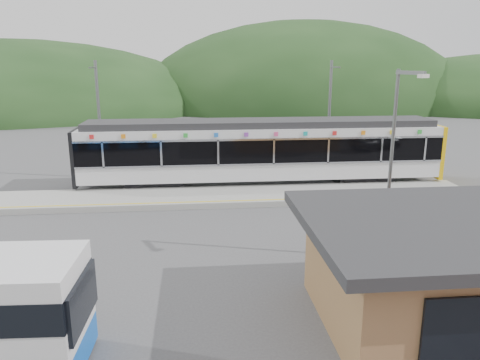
{
  "coord_description": "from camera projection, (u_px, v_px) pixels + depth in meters",
  "views": [
    {
      "loc": [
        -1.39,
        -19.9,
        7.01
      ],
      "look_at": [
        0.67,
        1.0,
        1.61
      ],
      "focal_mm": 35.0,
      "sensor_mm": 36.0,
      "label": 1
    }
  ],
  "objects": [
    {
      "name": "catenary_mast_west",
      "position": [
        99.0,
        118.0,
        27.74
      ],
      "size": [
        0.18,
        1.8,
        7.0
      ],
      "color": "slate",
      "rests_on": "ground"
    },
    {
      "name": "yellow_line",
      "position": [
        225.0,
        201.0,
        22.91
      ],
      "size": [
        26.0,
        0.1,
        0.01
      ],
      "primitive_type": "cube",
      "color": "yellow",
      "rests_on": "platform"
    },
    {
      "name": "hills",
      "position": [
        329.0,
        186.0,
        26.75
      ],
      "size": [
        146.0,
        149.0,
        26.0
      ],
      "color": "#1E3D19",
      "rests_on": "ground"
    },
    {
      "name": "lamp_post",
      "position": [
        394.0,
        151.0,
        15.94
      ],
      "size": [
        0.57,
        1.22,
        6.73
      ],
      "rotation": [
        0.0,
        0.0,
        0.42
      ],
      "color": "slate",
      "rests_on": "ground"
    },
    {
      "name": "station_shelter",
      "position": [
        473.0,
        269.0,
        12.56
      ],
      "size": [
        9.2,
        6.2,
        3.0
      ],
      "color": "olive",
      "rests_on": "ground"
    },
    {
      "name": "ground",
      "position": [
        227.0,
        220.0,
        21.06
      ],
      "size": [
        120.0,
        120.0,
        0.0
      ],
      "primitive_type": "plane",
      "color": "#4C4C4F",
      "rests_on": "ground"
    },
    {
      "name": "platform",
      "position": [
        223.0,
        197.0,
        24.21
      ],
      "size": [
        26.0,
        3.2,
        0.3
      ],
      "primitive_type": "cube",
      "color": "#9E9E99",
      "rests_on": "ground"
    },
    {
      "name": "catenary_mast_east",
      "position": [
        329.0,
        116.0,
        29.07
      ],
      "size": [
        0.18,
        1.8,
        7.0
      ],
      "color": "slate",
      "rests_on": "ground"
    },
    {
      "name": "train",
      "position": [
        261.0,
        150.0,
        26.55
      ],
      "size": [
        20.44,
        3.01,
        3.74
      ],
      "color": "black",
      "rests_on": "ground"
    }
  ]
}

